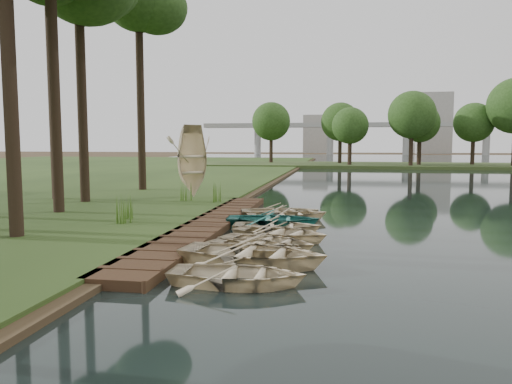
% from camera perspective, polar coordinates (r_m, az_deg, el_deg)
% --- Properties ---
extents(ground, '(300.00, 300.00, 0.00)m').
position_cam_1_polar(ground, '(18.28, -0.53, -4.48)').
color(ground, '#3D2F1D').
extents(boardwalk, '(1.60, 16.00, 0.30)m').
position_cam_1_polar(boardwalk, '(18.60, -5.40, -3.86)').
color(boardwalk, '#392416').
rests_on(boardwalk, ground).
extents(peninsula, '(50.00, 14.00, 0.45)m').
position_cam_1_polar(peninsula, '(67.94, 13.80, 2.97)').
color(peninsula, '#354720').
rests_on(peninsula, ground).
extents(far_trees, '(45.60, 5.60, 8.80)m').
position_cam_1_polar(far_trees, '(67.79, 11.09, 8.26)').
color(far_trees, black).
rests_on(far_trees, peninsula).
extents(bridge, '(95.90, 4.00, 8.60)m').
position_cam_1_polar(bridge, '(138.06, 13.64, 7.10)').
color(bridge, '#A5A5A0').
rests_on(bridge, ground).
extents(building_a, '(10.00, 8.00, 18.00)m').
position_cam_1_polar(building_a, '(160.06, 19.55, 7.40)').
color(building_a, '#A5A5A0').
rests_on(building_a, ground).
extents(building_b, '(8.00, 8.00, 12.00)m').
position_cam_1_polar(building_b, '(162.93, 6.91, 6.59)').
color(building_b, '#A5A5A0').
rests_on(building_b, ground).
extents(rowboat_0, '(3.10, 2.22, 0.64)m').
position_cam_1_polar(rowboat_0, '(11.22, -2.16, -9.04)').
color(rowboat_0, beige).
rests_on(rowboat_0, water).
extents(rowboat_1, '(4.19, 3.25, 0.80)m').
position_cam_1_polar(rowboat_1, '(12.88, -0.33, -6.75)').
color(rowboat_1, beige).
rests_on(rowboat_1, water).
extents(rowboat_2, '(3.70, 3.20, 0.64)m').
position_cam_1_polar(rowboat_2, '(14.07, 0.25, -6.01)').
color(rowboat_2, beige).
rests_on(rowboat_2, water).
extents(rowboat_3, '(3.59, 3.07, 0.63)m').
position_cam_1_polar(rowboat_3, '(14.83, 1.24, -5.43)').
color(rowboat_3, beige).
rests_on(rowboat_3, water).
extents(rowboat_4, '(3.75, 3.17, 0.66)m').
position_cam_1_polar(rowboat_4, '(16.21, 2.79, -4.42)').
color(rowboat_4, beige).
rests_on(rowboat_4, water).
extents(rowboat_5, '(3.23, 2.42, 0.64)m').
position_cam_1_polar(rowboat_5, '(17.49, 2.41, -3.72)').
color(rowboat_5, beige).
rests_on(rowboat_5, water).
extents(rowboat_6, '(3.64, 2.73, 0.72)m').
position_cam_1_polar(rowboat_6, '(18.73, 1.97, -2.97)').
color(rowboat_6, teal).
rests_on(rowboat_6, water).
extents(rowboat_7, '(3.87, 3.25, 0.69)m').
position_cam_1_polar(rowboat_7, '(20.27, 3.55, -2.36)').
color(rowboat_7, beige).
rests_on(rowboat_7, water).
extents(rowboat_8, '(3.81, 3.12, 0.69)m').
position_cam_1_polar(rowboat_8, '(21.05, 2.82, -2.06)').
color(rowboat_8, beige).
rests_on(rowboat_8, water).
extents(stored_rowboat, '(4.75, 4.59, 0.80)m').
position_cam_1_polar(stored_rowboat, '(27.03, -7.30, 0.27)').
color(stored_rowboat, beige).
rests_on(stored_rowboat, bank).
extents(tree_6, '(4.47, 4.47, 13.36)m').
position_cam_1_polar(tree_6, '(33.01, -13.28, 20.17)').
color(tree_6, black).
rests_on(tree_6, bank).
extents(reeds_0, '(0.60, 0.60, 1.03)m').
position_cam_1_polar(reeds_0, '(18.69, -14.93, -1.92)').
color(reeds_0, '#3F661E').
rests_on(reeds_0, bank).
extents(reeds_1, '(0.60, 0.60, 0.86)m').
position_cam_1_polar(reeds_1, '(19.64, -14.16, -1.79)').
color(reeds_1, '#3F661E').
rests_on(reeds_1, bank).
extents(reeds_2, '(0.60, 0.60, 0.93)m').
position_cam_1_polar(reeds_2, '(25.38, -8.02, 0.06)').
color(reeds_2, '#3F661E').
rests_on(reeds_2, bank).
extents(reeds_3, '(0.60, 0.60, 0.97)m').
position_cam_1_polar(reeds_3, '(24.66, -4.33, -0.02)').
color(reeds_3, '#3F661E').
rests_on(reeds_3, bank).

